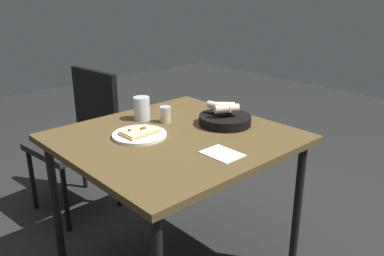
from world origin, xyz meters
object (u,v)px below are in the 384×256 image
Objects in this scene: bread_basket at (225,118)px; dining_table at (175,148)px; pizza_plate at (140,134)px; beer_glass at (142,109)px; pepper_shaker at (165,115)px; chair_near at (82,131)px.

dining_table is at bearing 79.93° from bread_basket.
pizza_plate is 2.10× the size of beer_glass.
dining_table is 0.22m from pepper_shaker.
bread_basket is (-0.15, -0.41, 0.02)m from pizza_plate.
bread_basket is 1.02m from chair_near.
beer_glass reaches higher than bread_basket.
pepper_shaker is (0.22, 0.20, 0.00)m from bread_basket.
pizza_plate is (0.10, 0.13, 0.08)m from dining_table.
dining_table is 3.96× the size of pizza_plate.
bread_basket is 2.17× the size of beer_glass.
bread_basket is at bearing -110.05° from pizza_plate.
dining_table is 0.91m from chair_near.
pepper_shaker is (0.07, -0.21, 0.03)m from pizza_plate.
pizza_plate is at bearing 108.73° from pepper_shaker.
dining_table is 0.18m from pizza_plate.
bread_basket is at bearing -100.07° from dining_table.
chair_near is at bearing 7.65° from pepper_shaker.
beer_glass reaches higher than pepper_shaker.
dining_table is 1.12× the size of chair_near.
pepper_shaker is at bearing 41.67° from bread_basket.
chair_near is (0.89, 0.01, -0.15)m from dining_table.
dining_table is 0.31m from beer_glass.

